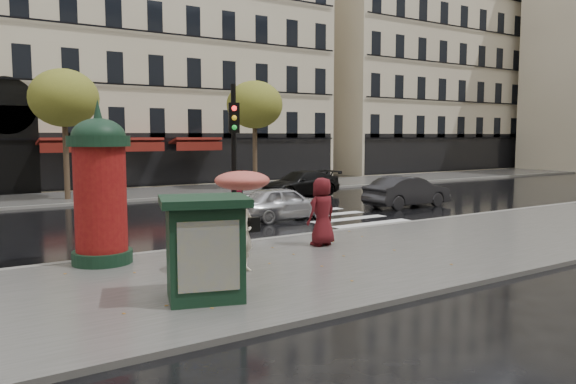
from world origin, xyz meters
TOP-DOWN VIEW (x-y plane):
  - ground at (0.00, 0.00)m, footprint 160.00×160.00m
  - near_sidewalk at (0.00, -0.50)m, footprint 90.00×7.00m
  - far_sidewalk at (0.00, 19.00)m, footprint 90.00×6.00m
  - near_kerb at (0.00, 3.00)m, footprint 90.00×0.25m
  - far_kerb at (0.00, 16.00)m, footprint 90.00×0.25m
  - zebra_crossing at (6.00, 9.60)m, footprint 3.60×11.75m
  - bldg_far_corner at (6.00, 30.00)m, footprint 26.00×14.00m
  - bldg_far_right at (34.00, 30.00)m, footprint 24.00×14.00m
  - tree_far_left at (-2.00, 18.00)m, footprint 3.40×3.40m
  - tree_far_right at (9.00, 18.00)m, footprint 3.40×3.40m
  - woman_umbrella at (-2.01, -0.37)m, footprint 1.28×1.28m
  - woman_red at (-0.73, 2.40)m, footprint 0.95×0.79m
  - man_burgundy at (1.49, 1.19)m, footprint 1.05×0.77m
  - morris_column at (-4.52, 2.40)m, footprint 1.52×1.52m
  - traffic_light at (-1.11, 1.72)m, footprint 0.35×0.45m
  - newsstand at (-3.70, -1.91)m, footprint 2.03×1.86m
  - car_silver at (3.65, 6.64)m, footprint 3.99×1.65m
  - car_darkgrey at (10.70, 6.81)m, footprint 4.43×1.63m
  - car_black at (9.25, 13.47)m, footprint 4.96×2.38m

SIDE VIEW (x-z plane):
  - ground at x=0.00m, z-range 0.00..0.00m
  - zebra_crossing at x=6.00m, z-range 0.00..0.01m
  - near_sidewalk at x=0.00m, z-range 0.00..0.12m
  - far_sidewalk at x=0.00m, z-range 0.00..0.12m
  - near_kerb at x=0.00m, z-range 0.00..0.14m
  - far_kerb at x=0.00m, z-range 0.00..0.14m
  - car_silver at x=3.65m, z-range 0.00..1.35m
  - car_black at x=9.25m, z-range 0.00..1.39m
  - car_darkgrey at x=10.70m, z-range 0.00..1.45m
  - woman_red at x=-0.73m, z-range 0.12..1.89m
  - man_burgundy at x=1.49m, z-range 0.12..2.11m
  - newsstand at x=-3.70m, z-range 0.15..2.17m
  - woman_umbrella at x=-2.01m, z-range 0.51..2.98m
  - morris_column at x=-4.52m, z-range 0.03..4.13m
  - traffic_light at x=-1.11m, z-range 0.61..5.19m
  - tree_far_left at x=-2.00m, z-range 1.85..8.49m
  - tree_far_right at x=9.00m, z-range 1.85..8.49m
  - bldg_far_corner at x=6.00m, z-range -0.14..22.76m
  - bldg_far_right at x=34.00m, z-range -0.14..22.76m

